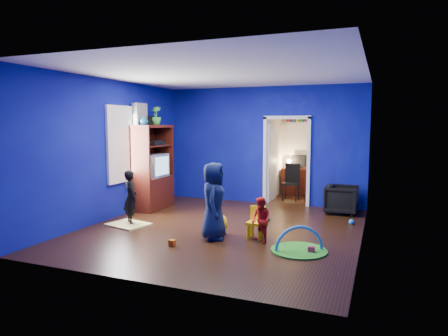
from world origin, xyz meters
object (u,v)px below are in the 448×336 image
at_px(child_black, 130,197).
at_px(crt_tv, 153,166).
at_px(toddler_red, 261,220).
at_px(study_desk, 298,181).
at_px(vase, 144,120).
at_px(kid_chair, 256,224).
at_px(hopper_ball, 217,224).
at_px(play_mat, 299,250).
at_px(armchair, 342,199).
at_px(folding_chair, 291,183).
at_px(child_navy, 214,201).
at_px(tv_armoire, 152,167).

relative_size(child_black, crt_tv, 1.54).
relative_size(toddler_red, study_desk, 0.87).
height_order(vase, kid_chair, vase).
height_order(hopper_ball, play_mat, hopper_ball).
distance_m(armchair, crt_tv, 4.34).
distance_m(toddler_red, play_mat, 0.82).
xyz_separation_m(study_desk, folding_chair, (0.00, -0.96, 0.09)).
bearing_deg(vase, child_navy, -32.49).
xyz_separation_m(child_black, toddler_red, (2.75, -0.25, -0.16)).
bearing_deg(play_mat, child_navy, 175.24).
relative_size(child_black, study_desk, 1.23).
relative_size(tv_armoire, study_desk, 2.23).
xyz_separation_m(armchair, vase, (-4.19, -1.38, 1.75)).
height_order(child_black, tv_armoire, tv_armoire).
relative_size(toddler_red, folding_chair, 0.83).
xyz_separation_m(toddler_red, study_desk, (-0.32, 4.82, -0.01)).
bearing_deg(tv_armoire, vase, -90.00).
bearing_deg(vase, folding_chair, 41.42).
xyz_separation_m(armchair, crt_tv, (-4.15, -1.08, 0.70)).
bearing_deg(kid_chair, toddler_red, -48.65).
relative_size(toddler_red, crt_tv, 1.09).
relative_size(child_navy, hopper_ball, 3.30).
height_order(kid_chair, folding_chair, folding_chair).
height_order(tv_armoire, play_mat, tv_armoire).
xyz_separation_m(child_navy, crt_tv, (-2.28, 1.78, 0.35)).
xyz_separation_m(armchair, child_navy, (-1.87, -2.86, 0.35)).
height_order(crt_tv, kid_chair, crt_tv).
distance_m(hopper_ball, play_mat, 1.61).
bearing_deg(study_desk, kid_chair, -87.83).
bearing_deg(play_mat, tv_armoire, 153.55).
bearing_deg(crt_tv, tv_armoire, 180.00).
xyz_separation_m(kid_chair, study_desk, (-0.17, 4.62, 0.12)).
distance_m(armchair, child_black, 4.56).
height_order(play_mat, study_desk, study_desk).
height_order(hopper_ball, study_desk, study_desk).
bearing_deg(child_navy, play_mat, -112.24).
bearing_deg(child_black, hopper_ball, -144.43).
relative_size(tv_armoire, folding_chair, 2.13).
xyz_separation_m(crt_tv, hopper_ball, (2.23, -1.53, -0.82)).
xyz_separation_m(armchair, child_black, (-3.80, -2.51, 0.22)).
bearing_deg(crt_tv, kid_chair, -26.57).
height_order(child_navy, tv_armoire, tv_armoire).
height_order(crt_tv, hopper_ball, crt_tv).
xyz_separation_m(child_navy, study_desk, (0.49, 4.92, -0.29)).
relative_size(play_mat, folding_chair, 0.96).
relative_size(child_navy, crt_tv, 1.91).
relative_size(hopper_ball, study_desk, 0.46).
xyz_separation_m(vase, tv_armoire, (0.00, 0.30, -1.08)).
bearing_deg(folding_chair, study_desk, 90.00).
height_order(vase, tv_armoire, vase).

